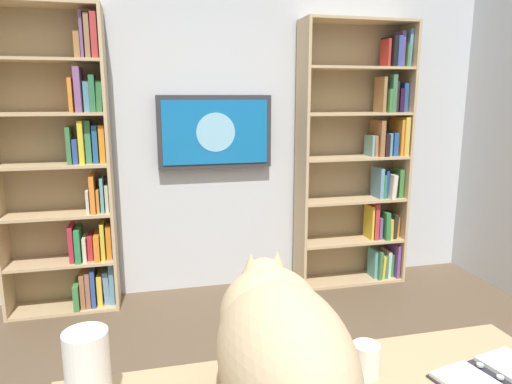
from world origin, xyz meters
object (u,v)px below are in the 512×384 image
Objects in this scene: bookshelf_left at (365,158)px; paper_towel_roll at (88,374)px; cat at (280,345)px; open_binder at (500,380)px; wall_mounted_tv at (215,132)px; bookshelf_right at (68,173)px; coffee_mug at (366,360)px.

paper_towel_roll is (1.87, 2.28, -0.18)m from bookshelf_left.
open_binder is (-0.63, 0.02, -0.18)m from cat.
wall_mounted_tv is at bearing -106.11° from paper_towel_roll.
bookshelf_right is 2.31m from paper_towel_roll.
cat is (1.41, 2.39, -0.10)m from bookshelf_left.
paper_towel_roll is at bearing -13.34° from cat.
wall_mounted_tv reaches higher than paper_towel_roll.
bookshelf_left is at bearing -179.98° from bookshelf_right.
bookshelf_left is 0.99× the size of bookshelf_right.
coffee_mug is (-0.07, 2.37, -0.47)m from wall_mounted_tv.
cat is at bearing 108.91° from bookshelf_right.
bookshelf_left is 2.55m from open_binder.
cat is 7.33× the size of coffee_mug.
open_binder is (0.77, 2.41, -0.28)m from bookshelf_left.
bookshelf_right is at bearing 4.69° from wall_mounted_tv.
open_binder is (-0.41, 2.50, -0.51)m from wall_mounted_tv.
coffee_mug reaches higher than open_binder.
open_binder is 0.37m from coffee_mug.
coffee_mug is (1.12, 2.29, -0.24)m from bookshelf_left.
coffee_mug is at bearing -160.92° from cat.
bookshelf_left is at bearing -107.80° from open_binder.
bookshelf_left is 2.56m from coffee_mug.
wall_mounted_tv is 2.58m from open_binder.
wall_mounted_tv is 2.50m from cat.
bookshelf_right reaches higher than cat.
open_binder is at bearing 160.56° from coffee_mug.
cat reaches higher than coffee_mug.
cat is at bearing -2.17° from open_binder.
paper_towel_roll is (-0.36, 2.28, -0.15)m from bookshelf_right.
bookshelf_left is 2.23m from bookshelf_right.
wall_mounted_tv is (1.19, -0.08, 0.23)m from bookshelf_left.
bookshelf_left reaches higher than cat.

